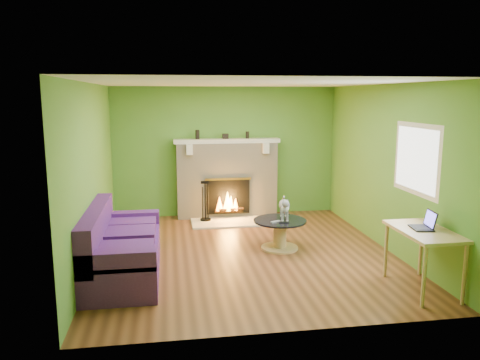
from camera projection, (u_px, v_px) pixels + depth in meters
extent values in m
plane|color=#562E18|center=(246.00, 253.00, 7.28)|extent=(5.00, 5.00, 0.00)
plane|color=white|center=(247.00, 83.00, 6.82)|extent=(5.00, 5.00, 0.00)
plane|color=#51892C|center=(226.00, 152.00, 9.49)|extent=(5.00, 0.00, 5.00)
plane|color=#51892C|center=(289.00, 210.00, 4.62)|extent=(5.00, 0.00, 5.00)
plane|color=#51892C|center=(92.00, 175.00, 6.71)|extent=(0.00, 5.00, 5.00)
plane|color=#51892C|center=(386.00, 167.00, 7.40)|extent=(0.00, 5.00, 5.00)
plane|color=silver|center=(416.00, 159.00, 6.48)|extent=(0.00, 1.20, 1.20)
plane|color=white|center=(416.00, 159.00, 6.47)|extent=(0.00, 1.06, 1.06)
cube|color=#BCB29C|center=(227.00, 180.00, 9.41)|extent=(2.00, 0.35, 1.50)
cube|color=black|center=(228.00, 197.00, 9.28)|extent=(0.85, 0.03, 0.68)
cube|color=gold|center=(228.00, 179.00, 9.21)|extent=(0.91, 0.02, 0.04)
cylinder|color=black|center=(229.00, 211.00, 9.30)|extent=(0.55, 0.07, 0.07)
cube|color=silver|center=(227.00, 141.00, 9.24)|extent=(2.10, 0.28, 0.08)
cube|color=silver|center=(189.00, 150.00, 8.97)|extent=(0.12, 0.10, 0.20)
cube|color=silver|center=(266.00, 148.00, 9.20)|extent=(0.12, 0.10, 0.20)
cube|color=beige|center=(231.00, 222.00, 9.03)|extent=(1.50, 0.75, 0.03)
cube|color=silver|center=(227.00, 141.00, 9.24)|extent=(2.10, 0.28, 0.08)
cube|color=#47185E|center=(124.00, 258.00, 6.37)|extent=(0.94, 2.09, 0.47)
cube|color=#47185E|center=(96.00, 231.00, 6.24)|extent=(0.21, 2.09, 0.59)
cube|color=#47185E|center=(115.00, 261.00, 5.40)|extent=(0.94, 0.21, 0.24)
cube|color=#47185E|center=(128.00, 219.00, 7.23)|extent=(0.94, 0.21, 0.24)
cube|color=#47185E|center=(123.00, 251.00, 5.75)|extent=(0.75, 0.56, 0.13)
cube|color=#47185E|center=(127.00, 235.00, 6.43)|extent=(0.75, 0.56, 0.13)
cube|color=#47185E|center=(131.00, 223.00, 7.00)|extent=(0.75, 0.56, 0.13)
cylinder|color=tan|center=(280.00, 248.00, 7.50)|extent=(0.59, 0.59, 0.03)
cylinder|color=tan|center=(280.00, 234.00, 7.46)|extent=(0.21, 0.21, 0.41)
cylinder|color=black|center=(280.00, 221.00, 7.42)|extent=(0.84, 0.84, 0.03)
cube|color=tan|center=(425.00, 231.00, 5.78)|extent=(0.61, 1.06, 0.04)
cylinder|color=tan|center=(424.00, 277.00, 5.35)|extent=(0.05, 0.05, 0.74)
cylinder|color=tan|center=(465.00, 274.00, 5.43)|extent=(0.05, 0.05, 0.74)
cylinder|color=tan|center=(386.00, 250.00, 6.28)|extent=(0.05, 0.05, 0.74)
cylinder|color=tan|center=(421.00, 248.00, 6.35)|extent=(0.05, 0.05, 0.74)
cube|color=gray|center=(276.00, 222.00, 7.28)|extent=(0.17, 0.12, 0.02)
cube|color=black|center=(284.00, 222.00, 7.25)|extent=(0.17, 0.08, 0.02)
cylinder|color=black|center=(197.00, 135.00, 9.16)|extent=(0.08, 0.08, 0.18)
cylinder|color=black|center=(247.00, 135.00, 9.32)|extent=(0.07, 0.07, 0.14)
cube|color=black|center=(225.00, 136.00, 9.25)|extent=(0.12, 0.08, 0.10)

